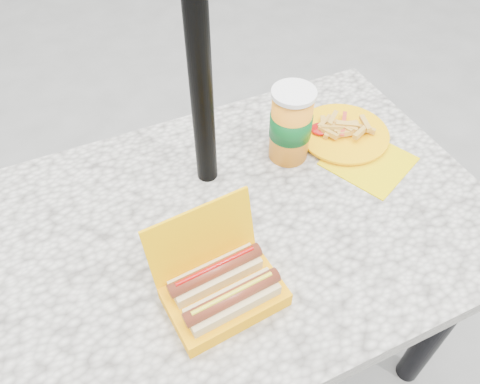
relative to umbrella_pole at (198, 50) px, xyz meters
name	(u,v)px	position (x,y,z in m)	size (l,w,h in m)	color
ground	(236,354)	(0.00, -0.16, -1.10)	(60.00, 60.00, 0.00)	slate
picnic_table	(234,248)	(0.00, -0.16, -0.46)	(1.20, 0.80, 0.75)	beige
umbrella_pole	(198,50)	(0.00, 0.00, 0.00)	(0.05, 0.05, 2.20)	black
hotdog_box	(223,288)	(-0.10, -0.33, -0.31)	(0.24, 0.20, 0.18)	#FFB300
fries_plate	(344,135)	(0.38, -0.03, -0.34)	(0.26, 0.36, 0.05)	#E6C600
soda_cup	(291,125)	(0.22, -0.02, -0.25)	(0.11, 0.11, 0.20)	orange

